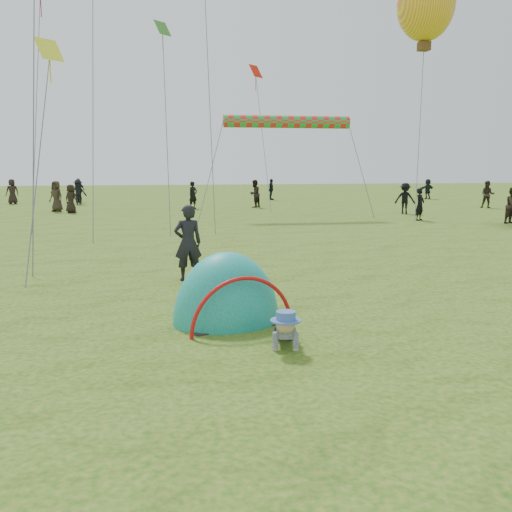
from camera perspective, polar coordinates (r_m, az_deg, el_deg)
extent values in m
plane|color=#174E0A|center=(9.06, 2.02, -8.39)|extent=(140.00, 140.00, 0.00)
ellipsoid|color=#0A816A|center=(10.10, -2.96, -6.54)|extent=(2.27, 2.03, 2.47)
imported|color=black|center=(13.54, -6.82, 1.31)|extent=(0.71, 0.52, 1.80)
imported|color=black|center=(29.16, 16.07, 4.98)|extent=(0.69, 0.65, 1.58)
imported|color=#2B241B|center=(38.98, 22.15, 5.72)|extent=(1.05, 1.01, 1.71)
imported|color=black|center=(44.58, 1.53, 6.68)|extent=(0.40, 0.95, 1.63)
imported|color=black|center=(41.21, -17.35, 6.12)|extent=(1.25, 0.95, 1.71)
imported|color=black|center=(34.18, -18.02, 5.47)|extent=(0.94, 0.85, 1.61)
imported|color=black|center=(47.70, 16.78, 6.44)|extent=(1.55, 0.97, 1.60)
imported|color=black|center=(35.69, -6.31, 6.06)|extent=(0.74, 0.69, 1.69)
imported|color=black|center=(36.58, -0.15, 6.25)|extent=(1.08, 1.08, 1.76)
imported|color=black|center=(43.43, -23.20, 5.95)|extent=(1.00, 0.87, 1.73)
imported|color=black|center=(43.42, -17.28, 6.28)|extent=(0.97, 1.06, 1.74)
imported|color=black|center=(32.90, 14.68, 5.59)|extent=(1.25, 0.96, 1.72)
imported|color=#32271D|center=(35.38, -19.34, 5.66)|extent=(1.04, 0.96, 1.79)
cylinder|color=red|center=(29.98, 3.12, 13.26)|extent=(6.56, 0.64, 0.64)
plane|color=red|center=(37.89, -0.02, 18.00)|extent=(1.00, 1.00, 0.82)
plane|color=#FFFD2D|center=(18.71, -19.99, 18.84)|extent=(0.81, 0.81, 0.66)
plane|color=#3B882B|center=(27.72, -9.33, 21.56)|extent=(0.81, 0.81, 0.66)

